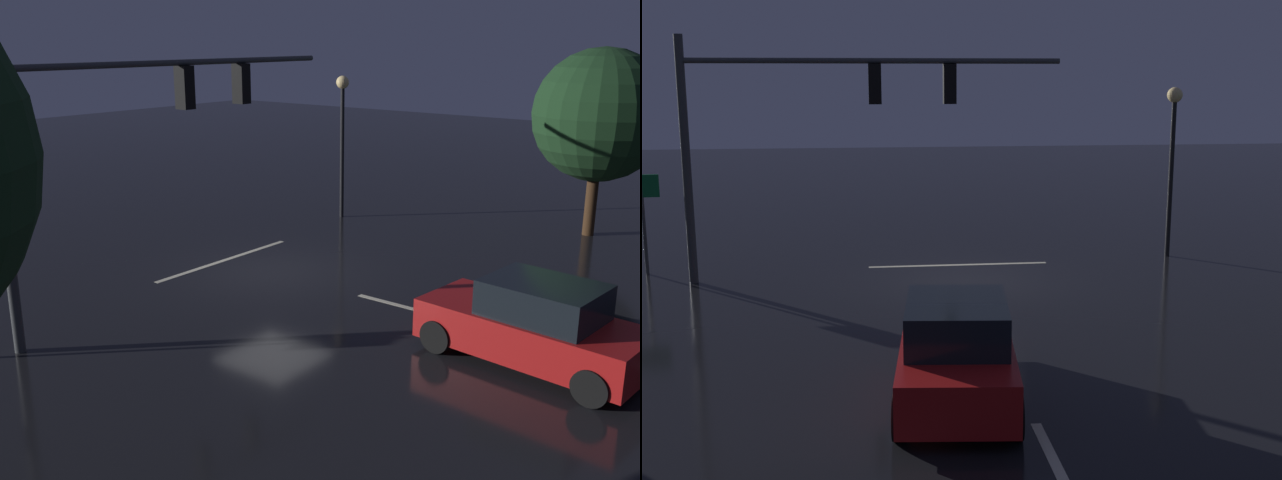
{
  "view_description": "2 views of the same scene",
  "coord_description": "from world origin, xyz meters",
  "views": [
    {
      "loc": [
        13.78,
        12.48,
        6.14
      ],
      "look_at": [
        0.41,
        1.98,
        1.35
      ],
      "focal_mm": 40.47,
      "sensor_mm": 36.0,
      "label": 1
    },
    {
      "loc": [
        2.46,
        20.37,
        5.24
      ],
      "look_at": [
        0.67,
        4.85,
        2.07
      ],
      "focal_mm": 45.88,
      "sensor_mm": 36.0,
      "label": 2
    }
  ],
  "objects": [
    {
      "name": "ground_plane",
      "position": [
        0.0,
        0.0,
        0.0
      ],
      "size": [
        80.0,
        80.0,
        0.0
      ],
      "primitive_type": "plane",
      "color": "black"
    },
    {
      "name": "lane_dash_far",
      "position": [
        0.0,
        4.0,
        0.0
      ],
      "size": [
        0.16,
        2.2,
        0.01
      ],
      "primitive_type": "cube",
      "rotation": [
        0.0,
        0.0,
        1.57
      ],
      "color": "beige",
      "rests_on": "ground_plane"
    },
    {
      "name": "car_approaching",
      "position": [
        1.09,
        7.75,
        0.8
      ],
      "size": [
        2.27,
        4.5,
        1.7
      ],
      "color": "maroon",
      "rests_on": "ground_plane"
    },
    {
      "name": "stop_bar",
      "position": [
        0.0,
        -1.8,
        0.0
      ],
      "size": [
        5.0,
        0.16,
        0.01
      ],
      "primitive_type": "cube",
      "color": "beige",
      "rests_on": "ground_plane"
    },
    {
      "name": "tree_left_far",
      "position": [
        -9.19,
        5.44,
        3.82
      ],
      "size": [
        4.11,
        4.11,
        5.89
      ],
      "color": "#382314",
      "rests_on": "ground_plane"
    },
    {
      "name": "traffic_signal_assembly",
      "position": [
        3.75,
        -0.61,
        4.4
      ],
      "size": [
        9.55,
        0.47,
        6.21
      ],
      "color": "#383A3D",
      "rests_on": "ground_plane"
    },
    {
      "name": "street_lamp_left_kerb",
      "position": [
        -6.23,
        -2.26,
        3.44
      ],
      "size": [
        0.44,
        0.44,
        4.89
      ],
      "color": "black",
      "rests_on": "ground_plane"
    }
  ]
}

